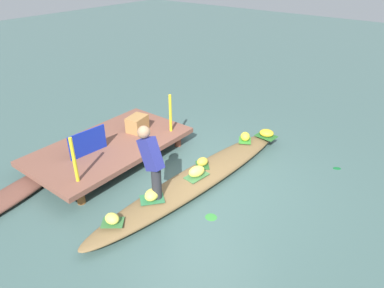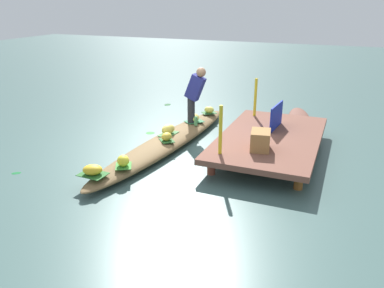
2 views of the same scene
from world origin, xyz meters
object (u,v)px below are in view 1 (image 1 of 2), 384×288
at_px(banana_bunch_1, 112,219).
at_px(banana_bunch_4, 152,195).
at_px(water_bottle, 156,185).
at_px(banana_bunch_5, 202,162).
at_px(banana_bunch_2, 197,171).
at_px(banana_bunch_3, 267,133).
at_px(market_banner, 88,142).
at_px(banana_bunch_0, 245,136).
at_px(vendor_person, 151,159).
at_px(moored_boat, 11,195).
at_px(produce_crate, 137,124).
at_px(vendor_boat, 198,178).

relative_size(banana_bunch_1, banana_bunch_4, 0.83).
bearing_deg(water_bottle, banana_bunch_5, -8.17).
distance_m(banana_bunch_2, banana_bunch_3, 2.18).
distance_m(banana_bunch_4, market_banner, 1.85).
xyz_separation_m(banana_bunch_0, water_bottle, (-2.46, 0.28, -0.00)).
height_order(banana_bunch_2, vendor_person, vendor_person).
bearing_deg(banana_bunch_2, moored_boat, 134.67).
bearing_deg(water_bottle, produce_crate, 54.00).
xyz_separation_m(banana_bunch_2, market_banner, (-0.80, 1.99, 0.27)).
relative_size(banana_bunch_0, vendor_person, 0.19).
xyz_separation_m(banana_bunch_0, vendor_person, (-2.59, 0.21, 0.60)).
height_order(banana_bunch_4, vendor_person, vendor_person).
bearing_deg(produce_crate, banana_bunch_5, -93.25).
bearing_deg(banana_bunch_3, banana_bunch_0, 149.59).
relative_size(vendor_boat, market_banner, 6.38).
relative_size(banana_bunch_1, market_banner, 0.29).
relative_size(banana_bunch_0, banana_bunch_5, 1.01).
height_order(moored_boat, vendor_person, vendor_person).
xyz_separation_m(banana_bunch_3, market_banner, (-2.97, 2.24, 0.29)).
xyz_separation_m(banana_bunch_0, banana_bunch_3, (0.46, -0.27, -0.02)).
bearing_deg(vendor_boat, banana_bunch_5, 25.43).
relative_size(vendor_boat, vendor_person, 4.06).
bearing_deg(market_banner, produce_crate, 3.80).
relative_size(vendor_boat, banana_bunch_2, 15.81).
distance_m(moored_boat, banana_bunch_5, 3.40).
height_order(banana_bunch_5, produce_crate, produce_crate).
relative_size(banana_bunch_3, market_banner, 0.39).
bearing_deg(vendor_person, water_bottle, 29.23).
height_order(water_bottle, produce_crate, produce_crate).
bearing_deg(banana_bunch_2, banana_bunch_1, 172.26).
distance_m(banana_bunch_2, market_banner, 2.16).
bearing_deg(banana_bunch_4, vendor_person, 29.33).
bearing_deg(banana_bunch_3, moored_boat, 150.06).
distance_m(moored_boat, banana_bunch_2, 3.23).
xyz_separation_m(banana_bunch_2, vendor_person, (-0.88, 0.22, 0.59)).
bearing_deg(water_bottle, vendor_boat, -16.32).
distance_m(banana_bunch_1, market_banner, 2.01).
bearing_deg(water_bottle, banana_bunch_0, -6.59).
height_order(banana_bunch_0, banana_bunch_1, banana_bunch_0).
xyz_separation_m(vendor_boat, vendor_person, (-0.99, 0.18, 0.81)).
xyz_separation_m(banana_bunch_3, vendor_person, (-3.05, 0.48, 0.61)).
height_order(moored_boat, banana_bunch_4, banana_bunch_4).
distance_m(banana_bunch_3, vendor_person, 3.14).
height_order(banana_bunch_3, market_banner, market_banner).
bearing_deg(banana_bunch_2, produce_crate, 76.91).
bearing_deg(vendor_boat, produce_crate, 84.72).
bearing_deg(banana_bunch_0, vendor_person, 175.29).
bearing_deg(market_banner, banana_bunch_2, -62.99).
bearing_deg(moored_boat, vendor_person, -66.72).
distance_m(banana_bunch_0, banana_bunch_3, 0.53).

